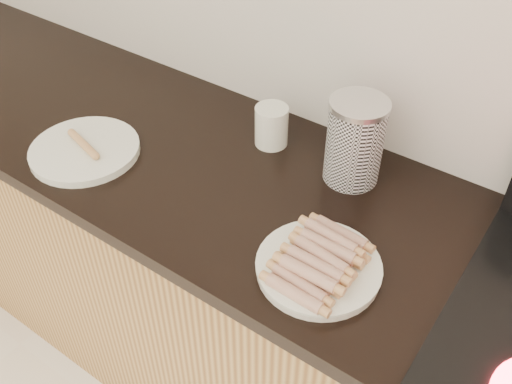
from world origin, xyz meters
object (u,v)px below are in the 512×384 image
Objects in this scene: side_plate at (85,150)px; mug at (271,126)px; main_plate at (318,269)px; canister at (355,141)px.

side_plate is 0.47m from mug.
canister is at bearing 106.55° from main_plate.
main_plate is 0.44m from mug.
side_plate reaches higher than main_plate.
main_plate is 1.19× the size of canister.
main_plate is at bearing -43.52° from mug.
canister is 1.98× the size of mug.
main_plate is 0.91× the size of side_plate.
mug is at bearing 40.69° from side_plate.
main_plate is 2.36× the size of mug.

